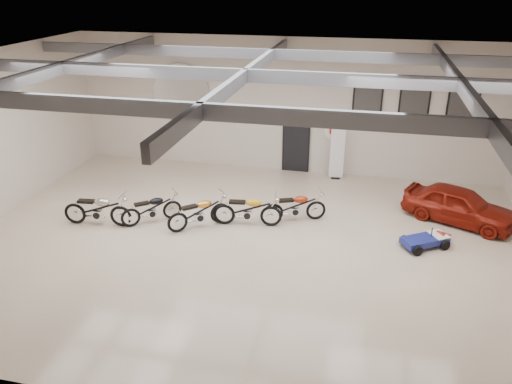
% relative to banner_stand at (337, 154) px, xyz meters
% --- Properties ---
extents(floor, '(16.00, 12.00, 0.01)m').
position_rel_banner_stand_xyz_m(floor, '(-2.08, -5.50, -0.95)').
color(floor, beige).
rests_on(floor, ground).
extents(ceiling, '(16.00, 12.00, 0.01)m').
position_rel_banner_stand_xyz_m(ceiling, '(-2.08, -5.50, 4.05)').
color(ceiling, gray).
rests_on(ceiling, back_wall).
extents(back_wall, '(16.00, 0.02, 5.00)m').
position_rel_banner_stand_xyz_m(back_wall, '(-2.08, 0.50, 1.55)').
color(back_wall, beige).
rests_on(back_wall, floor).
extents(ceiling_beams, '(15.80, 11.80, 0.32)m').
position_rel_banner_stand_xyz_m(ceiling_beams, '(-2.08, -5.50, 3.80)').
color(ceiling_beams, slate).
rests_on(ceiling_beams, ceiling).
extents(door, '(0.92, 0.08, 2.10)m').
position_rel_banner_stand_xyz_m(door, '(-1.58, 0.45, 0.10)').
color(door, black).
rests_on(door, back_wall).
extents(logo_plaque, '(2.30, 0.06, 1.16)m').
position_rel_banner_stand_xyz_m(logo_plaque, '(-6.08, 0.45, 1.85)').
color(logo_plaque, silver).
rests_on(logo_plaque, back_wall).
extents(poster_left, '(1.05, 0.08, 1.35)m').
position_rel_banner_stand_xyz_m(poster_left, '(0.92, 0.46, 2.15)').
color(poster_left, black).
rests_on(poster_left, back_wall).
extents(poster_mid, '(1.05, 0.08, 1.35)m').
position_rel_banner_stand_xyz_m(poster_mid, '(2.52, 0.46, 2.15)').
color(poster_mid, black).
rests_on(poster_mid, back_wall).
extents(poster_right, '(1.05, 0.08, 1.35)m').
position_rel_banner_stand_xyz_m(poster_right, '(4.12, 0.46, 2.15)').
color(poster_right, black).
rests_on(poster_right, back_wall).
extents(oil_sign, '(0.72, 0.10, 0.72)m').
position_rel_banner_stand_xyz_m(oil_sign, '(-0.18, 0.45, 0.75)').
color(oil_sign, white).
rests_on(oil_sign, back_wall).
extents(banner_stand, '(0.54, 0.28, 1.90)m').
position_rel_banner_stand_xyz_m(banner_stand, '(0.00, 0.00, 0.00)').
color(banner_stand, white).
rests_on(banner_stand, floor).
extents(motorcycle_silver, '(2.12, 0.84, 1.08)m').
position_rel_banner_stand_xyz_m(motorcycle_silver, '(-6.77, -5.33, -0.41)').
color(motorcycle_silver, silver).
rests_on(motorcycle_silver, floor).
extents(motorcycle_black, '(1.80, 1.58, 0.96)m').
position_rel_banner_stand_xyz_m(motorcycle_black, '(-5.24, -4.82, -0.47)').
color(motorcycle_black, silver).
rests_on(motorcycle_black, floor).
extents(motorcycle_gold, '(1.88, 1.73, 1.02)m').
position_rel_banner_stand_xyz_m(motorcycle_gold, '(-3.72, -4.80, -0.44)').
color(motorcycle_gold, silver).
rests_on(motorcycle_gold, floor).
extents(motorcycle_yellow, '(2.10, 0.90, 1.06)m').
position_rel_banner_stand_xyz_m(motorcycle_yellow, '(-2.34, -4.35, -0.42)').
color(motorcycle_yellow, silver).
rests_on(motorcycle_yellow, floor).
extents(motorcycle_red, '(2.00, 1.23, 0.99)m').
position_rel_banner_stand_xyz_m(motorcycle_red, '(-0.98, -3.76, -0.45)').
color(motorcycle_red, silver).
rests_on(motorcycle_red, floor).
extents(go_kart, '(1.75, 1.48, 0.59)m').
position_rel_banner_stand_xyz_m(go_kart, '(2.92, -4.51, -0.66)').
color(go_kart, navy).
rests_on(go_kart, floor).
extents(vintage_car, '(2.59, 3.56, 1.13)m').
position_rel_banner_stand_xyz_m(vintage_car, '(3.92, -2.73, -0.39)').
color(vintage_car, maroon).
rests_on(vintage_car, floor).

